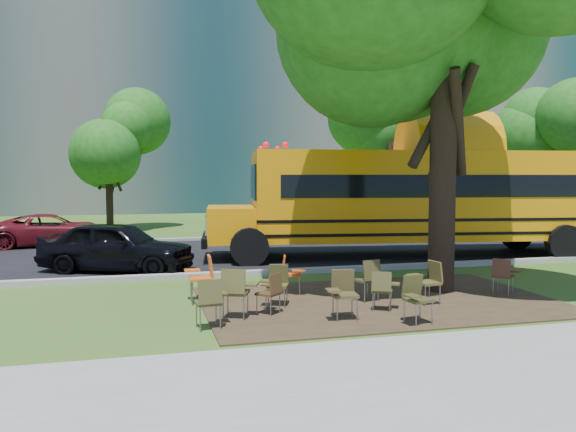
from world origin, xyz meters
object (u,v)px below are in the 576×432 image
object	(u,v)px
chair_1	(236,288)
black_car	(117,247)
chair_6	(429,278)
school_bus	(441,196)
chair_7	(504,273)
chair_10	(289,271)
chair_3	(343,289)
chair_0	(210,298)
chair_9	(277,281)
chair_5	(415,294)
chair_2	(271,289)
chair_8	(203,273)
main_tree	(446,15)
bg_car_red	(52,230)
chair_4	(383,287)
chair_11	(369,276)

from	to	relation	value
chair_1	black_car	world-z (taller)	black_car
chair_6	school_bus	bearing A→B (deg)	-38.65
chair_7	chair_10	world-z (taller)	chair_10
chair_3	chair_6	distance (m)	2.15
chair_0	chair_7	distance (m)	6.37
chair_1	chair_9	bearing A→B (deg)	63.59
chair_5	black_car	bearing A→B (deg)	-62.54
chair_9	chair_2	bearing A→B (deg)	90.15
chair_1	black_car	xyz separation A→B (m)	(-2.22, 5.70, 0.11)
chair_1	chair_8	xyz separation A→B (m)	(-0.40, 1.55, 0.01)
chair_9	chair_10	xyz separation A→B (m)	(0.50, 0.95, 0.03)
school_bus	chair_2	distance (m)	9.25
main_tree	bg_car_red	world-z (taller)	main_tree
chair_0	chair_2	distance (m)	1.36
chair_4	chair_8	bearing A→B (deg)	-179.15
main_tree	chair_6	bearing A→B (deg)	-129.18
chair_10	chair_11	xyz separation A→B (m)	(1.35, -1.10, 0.02)
main_tree	black_car	bearing A→B (deg)	147.52
chair_10	chair_7	bearing A→B (deg)	88.33
chair_1	chair_10	bearing A→B (deg)	72.88
chair_3	chair_8	world-z (taller)	chair_8
chair_2	chair_11	size ratio (longest dim) A/B	0.88
main_tree	chair_5	world-z (taller)	main_tree
chair_5	chair_11	distance (m)	1.75
chair_3	main_tree	bearing A→B (deg)	-142.27
school_bus	chair_0	size ratio (longest dim) A/B	16.09
chair_6	chair_1	bearing A→B (deg)	86.05
chair_6	chair_9	size ratio (longest dim) A/B	1.08
chair_7	chair_5	bearing A→B (deg)	-99.57
chair_11	bg_car_red	world-z (taller)	bg_car_red
chair_8	chair_11	size ratio (longest dim) A/B	1.08
chair_5	bg_car_red	distance (m)	15.17
chair_10	bg_car_red	xyz separation A→B (m)	(-6.17, 10.27, 0.06)
main_tree	chair_2	size ratio (longest dim) A/B	12.36
main_tree	chair_11	bearing A→B (deg)	-163.08
chair_9	black_car	distance (m)	5.79
school_bus	chair_11	bearing A→B (deg)	-122.81
chair_6	black_car	bearing A→B (deg)	40.77
chair_11	chair_10	bearing A→B (deg)	124.51
chair_2	chair_6	world-z (taller)	chair_6
main_tree	chair_1	world-z (taller)	main_tree
main_tree	chair_0	bearing A→B (deg)	-161.24
chair_0	school_bus	bearing A→B (deg)	34.58
chair_9	bg_car_red	xyz separation A→B (m)	(-5.67, 11.22, 0.09)
chair_4	black_car	bearing A→B (deg)	159.32
chair_4	chair_6	distance (m)	1.16
chair_9	chair_0	bearing A→B (deg)	64.86
chair_5	chair_7	distance (m)	3.30
school_bus	chair_7	world-z (taller)	school_bus
chair_5	chair_10	size ratio (longest dim) A/B	0.98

